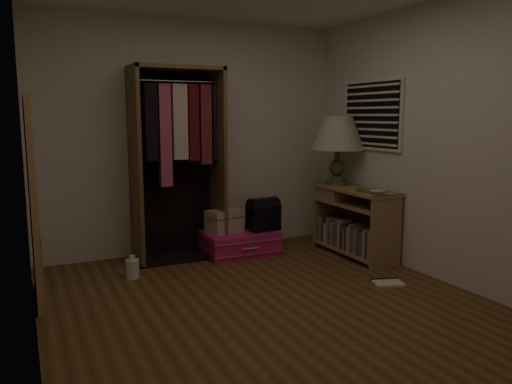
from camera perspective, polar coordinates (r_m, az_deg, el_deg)
ground at (r=4.16m, az=1.95°, el=-13.08°), size 4.00×4.00×0.00m
room_walls at (r=3.93m, az=2.75°, el=8.07°), size 3.52×4.02×2.60m
console_bookshelf at (r=5.68m, az=10.92°, el=-3.13°), size 0.42×1.12×0.75m
open_wardrobe at (r=5.44m, az=-8.82°, el=5.10°), size 1.01×0.50×2.05m
floor_mirror at (r=4.48m, az=-24.11°, el=-0.96°), size 0.06×0.80×1.70m
pink_suitcase at (r=5.66m, az=-1.89°, el=-5.78°), size 0.83×0.61×0.25m
train_case at (r=5.58m, az=-3.66°, el=-3.34°), size 0.43×0.34×0.27m
black_bag at (r=5.67m, az=0.84°, el=-2.45°), size 0.36×0.25×0.38m
table_lamp at (r=5.83m, az=9.36°, el=6.49°), size 0.73×0.73×0.79m
brass_tray at (r=5.39m, az=12.92°, el=0.13°), size 0.30×0.30×0.02m
ceramic_bowl at (r=5.22m, az=13.71°, el=-0.04°), size 0.21×0.21×0.04m
white_jug at (r=4.97m, az=-13.94°, el=-8.48°), size 0.14×0.14×0.22m
floor_book at (r=4.86m, az=14.74°, el=-9.95°), size 0.31×0.28×0.02m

